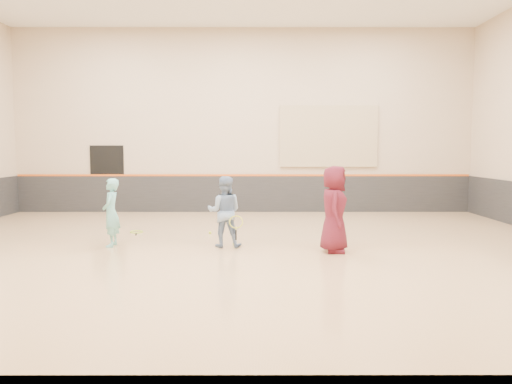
{
  "coord_description": "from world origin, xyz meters",
  "views": [
    {
      "loc": [
        0.39,
        -10.47,
        2.1
      ],
      "look_at": [
        0.41,
        0.4,
        1.15
      ],
      "focal_mm": 35.0,
      "sensor_mm": 36.0,
      "label": 1
    }
  ],
  "objects_px": {
    "instructor": "(224,212)",
    "young_man": "(334,209)",
    "spare_racket": "(136,231)",
    "girl": "(111,213)"
  },
  "relations": [
    {
      "from": "instructor",
      "to": "girl",
      "type": "bearing_deg",
      "value": 2.05
    },
    {
      "from": "young_man",
      "to": "girl",
      "type": "bearing_deg",
      "value": 90.66
    },
    {
      "from": "instructor",
      "to": "young_man",
      "type": "bearing_deg",
      "value": 169.41
    },
    {
      "from": "young_man",
      "to": "instructor",
      "type": "bearing_deg",
      "value": 84.19
    },
    {
      "from": "girl",
      "to": "young_man",
      "type": "height_order",
      "value": "young_man"
    },
    {
      "from": "spare_racket",
      "to": "instructor",
      "type": "bearing_deg",
      "value": -38.11
    },
    {
      "from": "instructor",
      "to": "young_man",
      "type": "height_order",
      "value": "young_man"
    },
    {
      "from": "girl",
      "to": "instructor",
      "type": "xyz_separation_m",
      "value": [
        2.43,
        -0.04,
        0.03
      ]
    },
    {
      "from": "girl",
      "to": "spare_racket",
      "type": "distance_m",
      "value": 1.92
    },
    {
      "from": "young_man",
      "to": "spare_racket",
      "type": "height_order",
      "value": "young_man"
    }
  ]
}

